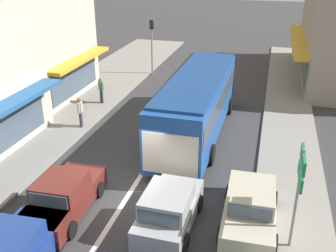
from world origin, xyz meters
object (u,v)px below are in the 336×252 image
city_bus (198,101)px  traffic_light_downstreet (152,38)px  hatchback_queue_far_back (169,210)px  pedestrian_browsing_midblock (101,88)px  sedan_behind_bus_near (63,197)px  parked_sedan_kerb_second (250,208)px  pedestrian_far_walker (80,110)px  directional_road_sign (300,177)px

city_bus → traffic_light_downstreet: (-5.47, 9.83, 0.97)m
hatchback_queue_far_back → pedestrian_browsing_midblock: pedestrian_browsing_midblock is taller
sedan_behind_bus_near → hatchback_queue_far_back: hatchback_queue_far_back is taller
pedestrian_browsing_midblock → parked_sedan_kerb_second: bearing=-44.3°
pedestrian_far_walker → parked_sedan_kerb_second: bearing=-32.2°
pedestrian_far_walker → city_bus: bearing=8.8°
parked_sedan_kerb_second → pedestrian_browsing_midblock: bearing=135.7°
city_bus → pedestrian_far_walker: 6.30m
directional_road_sign → pedestrian_far_walker: bearing=147.5°
parked_sedan_kerb_second → pedestrian_far_walker: (-9.38, 5.90, 0.40)m
sedan_behind_bus_near → pedestrian_far_walker: bearing=111.7°
hatchback_queue_far_back → pedestrian_far_walker: bearing=134.6°
hatchback_queue_far_back → directional_road_sign: size_ratio=1.04×
city_bus → directional_road_sign: directional_road_sign is taller
hatchback_queue_far_back → directional_road_sign: directional_road_sign is taller
traffic_light_downstreet → directional_road_sign: traffic_light_downstreet is taller
directional_road_sign → pedestrian_browsing_midblock: 15.46m
hatchback_queue_far_back → directional_road_sign: 4.52m
city_bus → sedan_behind_bus_near: size_ratio=2.56×
traffic_light_downstreet → sedan_behind_bus_near: bearing=-83.3°
parked_sedan_kerb_second → directional_road_sign: size_ratio=1.18×
city_bus → parked_sedan_kerb_second: (3.21, -6.86, -1.22)m
directional_road_sign → pedestrian_far_walker: 12.86m
pedestrian_browsing_midblock → traffic_light_downstreet: bearing=81.0°
pedestrian_far_walker → sedan_behind_bus_near: bearing=-68.3°
city_bus → traffic_light_downstreet: size_ratio=2.59×
directional_road_sign → hatchback_queue_far_back: bearing=179.0°
directional_road_sign → parked_sedan_kerb_second: bearing=145.1°
hatchback_queue_far_back → pedestrian_browsing_midblock: 12.68m
pedestrian_browsing_midblock → pedestrian_far_walker: bearing=-83.4°
sedan_behind_bus_near → hatchback_queue_far_back: size_ratio=1.14×
sedan_behind_bus_near → pedestrian_browsing_midblock: (-3.21, 10.67, 0.40)m
city_bus → directional_road_sign: size_ratio=3.02×
city_bus → hatchback_queue_far_back: bearing=-86.1°
parked_sedan_kerb_second → pedestrian_far_walker: 11.09m
parked_sedan_kerb_second → pedestrian_far_walker: size_ratio=2.60×
parked_sedan_kerb_second → sedan_behind_bus_near: bearing=-170.7°
parked_sedan_kerb_second → pedestrian_far_walker: bearing=147.8°
city_bus → sedan_behind_bus_near: city_bus is taller
parked_sedan_kerb_second → directional_road_sign: bearing=-34.9°
city_bus → traffic_light_downstreet: traffic_light_downstreet is taller
city_bus → parked_sedan_kerb_second: size_ratio=2.57×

